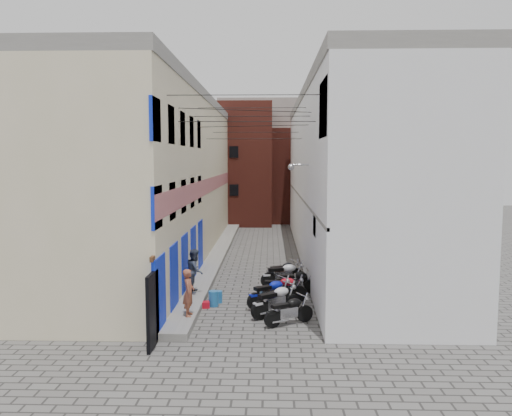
# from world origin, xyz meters

# --- Properties ---
(ground) EXTENTS (90.00, 90.00, 0.00)m
(ground) POSITION_xyz_m (0.00, 0.00, 0.00)
(ground) COLOR #595654
(ground) RESTS_ON ground
(plinth) EXTENTS (0.90, 26.00, 0.25)m
(plinth) POSITION_xyz_m (-2.05, 13.00, 0.12)
(plinth) COLOR slate
(plinth) RESTS_ON ground
(building_left) EXTENTS (5.10, 27.00, 9.00)m
(building_left) POSITION_xyz_m (-4.98, 12.95, 4.50)
(building_left) COLOR beige
(building_left) RESTS_ON ground
(building_right) EXTENTS (5.94, 26.00, 9.00)m
(building_right) POSITION_xyz_m (5.00, 13.00, 4.51)
(building_right) COLOR white
(building_right) RESTS_ON ground
(building_far_brick_left) EXTENTS (6.00, 6.00, 10.00)m
(building_far_brick_left) POSITION_xyz_m (-2.00, 28.00, 5.00)
(building_far_brick_left) COLOR maroon
(building_far_brick_left) RESTS_ON ground
(building_far_brick_right) EXTENTS (5.00, 6.00, 8.00)m
(building_far_brick_right) POSITION_xyz_m (3.00, 30.00, 4.00)
(building_far_brick_right) COLOR maroon
(building_far_brick_right) RESTS_ON ground
(building_far_concrete) EXTENTS (8.00, 5.00, 11.00)m
(building_far_concrete) POSITION_xyz_m (0.00, 34.00, 5.50)
(building_far_concrete) COLOR slate
(building_far_concrete) RESTS_ON ground
(far_shopfront) EXTENTS (2.00, 0.30, 2.40)m
(far_shopfront) POSITION_xyz_m (0.00, 25.20, 1.20)
(far_shopfront) COLOR black
(far_shopfront) RESTS_ON ground
(overhead_wires) EXTENTS (5.80, 13.02, 1.32)m
(overhead_wires) POSITION_xyz_m (0.00, 7.64, 7.12)
(overhead_wires) COLOR black
(overhead_wires) RESTS_ON ground
(motorcycle_a) EXTENTS (1.87, 1.39, 1.05)m
(motorcycle_a) POSITION_xyz_m (1.49, 1.66, 0.53)
(motorcycle_a) COLOR black
(motorcycle_a) RESTS_ON ground
(motorcycle_b) EXTENTS (2.05, 1.80, 1.21)m
(motorcycle_b) POSITION_xyz_m (1.08, 2.60, 0.60)
(motorcycle_b) COLOR silver
(motorcycle_b) RESTS_ON ground
(motorcycle_c) EXTENTS (2.02, 1.64, 1.16)m
(motorcycle_c) POSITION_xyz_m (0.90, 3.66, 0.58)
(motorcycle_c) COLOR #0A18A3
(motorcycle_c) RESTS_ON ground
(motorcycle_d) EXTENTS (1.96, 0.68, 1.12)m
(motorcycle_d) POSITION_xyz_m (1.33, 4.40, 0.56)
(motorcycle_d) COLOR red
(motorcycle_d) RESTS_ON ground
(motorcycle_e) EXTENTS (1.90, 0.66, 1.09)m
(motorcycle_e) POSITION_xyz_m (1.90, 5.54, 0.54)
(motorcycle_e) COLOR black
(motorcycle_e) RESTS_ON ground
(motorcycle_f) EXTENTS (2.15, 1.12, 1.19)m
(motorcycle_f) POSITION_xyz_m (1.47, 6.56, 0.60)
(motorcycle_f) COLOR silver
(motorcycle_f) RESTS_ON ground
(motorcycle_g) EXTENTS (1.87, 1.32, 1.05)m
(motorcycle_g) POSITION_xyz_m (1.48, 7.40, 0.52)
(motorcycle_g) COLOR black
(motorcycle_g) RESTS_ON ground
(person_a) EXTENTS (0.40, 0.59, 1.57)m
(person_a) POSITION_xyz_m (-1.83, 1.77, 1.04)
(person_a) COLOR #9A5138
(person_a) RESTS_ON plinth
(person_b) EXTENTS (0.65, 0.83, 1.70)m
(person_b) POSITION_xyz_m (-2.07, 4.74, 1.10)
(person_b) COLOR #333B4D
(person_b) RESTS_ON plinth
(water_jug_near) EXTENTS (0.46, 0.46, 0.57)m
(water_jug_near) POSITION_xyz_m (-1.23, 3.69, 0.28)
(water_jug_near) COLOR #2269AA
(water_jug_near) RESTS_ON ground
(water_jug_far) EXTENTS (0.32, 0.32, 0.45)m
(water_jug_far) POSITION_xyz_m (-1.09, 4.14, 0.22)
(water_jug_far) COLOR #2672BF
(water_jug_far) RESTS_ON ground
(red_crate) EXTENTS (0.43, 0.36, 0.23)m
(red_crate) POSITION_xyz_m (-1.55, 3.46, 0.12)
(red_crate) COLOR red
(red_crate) RESTS_ON ground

